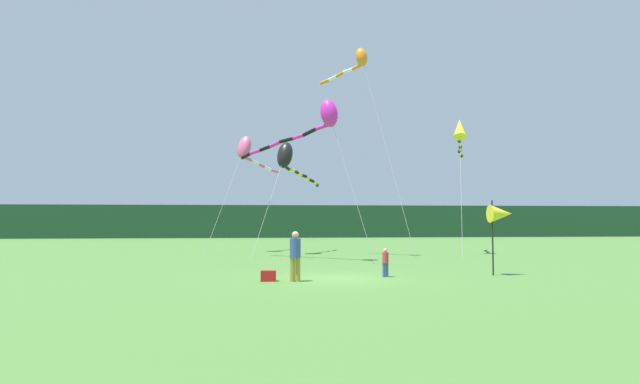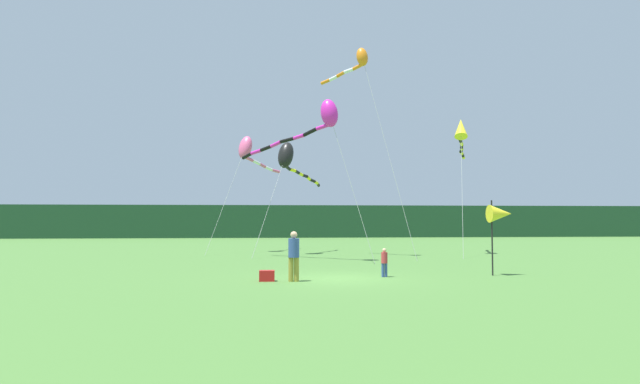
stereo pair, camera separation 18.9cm
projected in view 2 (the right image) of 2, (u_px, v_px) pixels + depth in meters
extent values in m
plane|color=#477533|center=(336.00, 278.00, 19.54)|extent=(120.00, 120.00, 0.00)
cube|color=#1E4228|center=(289.00, 221.00, 64.37)|extent=(108.00, 2.61, 3.89)
cylinder|color=olive|center=(291.00, 269.00, 18.55)|extent=(0.18, 0.18, 0.84)
cylinder|color=olive|center=(296.00, 269.00, 18.57)|extent=(0.18, 0.18, 0.84)
cylinder|color=#334C8C|center=(294.00, 248.00, 18.60)|extent=(0.39, 0.39, 0.67)
sphere|color=tan|center=(294.00, 235.00, 18.62)|extent=(0.25, 0.25, 0.25)
cylinder|color=#334C8C|center=(383.00, 270.00, 20.00)|extent=(0.11, 0.11, 0.52)
cylinder|color=#334C8C|center=(386.00, 270.00, 20.01)|extent=(0.11, 0.11, 0.52)
cylinder|color=#B23338|center=(384.00, 258.00, 20.03)|extent=(0.24, 0.24, 0.41)
sphere|color=tan|center=(384.00, 250.00, 20.04)|extent=(0.15, 0.15, 0.15)
cube|color=red|center=(267.00, 276.00, 18.65)|extent=(0.54, 0.37, 0.38)
cylinder|color=black|center=(492.00, 238.00, 20.61)|extent=(0.06, 0.06, 2.92)
cone|color=yellow|center=(500.00, 214.00, 20.70)|extent=(0.90, 0.70, 0.70)
cylinder|color=#B2B2B2|center=(462.00, 189.00, 31.38)|extent=(1.37, 3.72, 7.97)
cone|color=yellow|center=(461.00, 128.00, 33.49)|extent=(1.22, 1.52, 1.56)
cylinder|color=yellow|center=(460.00, 137.00, 33.67)|extent=(0.27, 0.49, 0.28)
cylinder|color=black|center=(460.00, 140.00, 34.08)|extent=(0.42, 0.52, 0.33)
cylinder|color=yellow|center=(461.00, 143.00, 34.46)|extent=(0.42, 0.53, 0.34)
cylinder|color=black|center=(462.00, 146.00, 34.86)|extent=(0.33, 0.52, 0.32)
cylinder|color=yellow|center=(462.00, 148.00, 35.27)|extent=(0.37, 0.49, 0.24)
cylinder|color=black|center=(461.00, 151.00, 35.68)|extent=(0.28, 0.51, 0.32)
cylinder|color=yellow|center=(461.00, 153.00, 36.08)|extent=(0.42, 0.50, 0.28)
cylinder|color=black|center=(463.00, 155.00, 36.46)|extent=(0.41, 0.52, 0.31)
cylinder|color=yellow|center=(463.00, 157.00, 36.86)|extent=(0.39, 0.50, 0.27)
cylinder|color=#B2B2B2|center=(270.00, 204.00, 31.20)|extent=(2.00, 3.42, 6.21)
ellipsoid|color=black|center=(286.00, 155.00, 33.14)|extent=(1.55, 1.72, 1.94)
cylinder|color=black|center=(288.00, 168.00, 33.35)|extent=(0.47, 0.61, 0.35)
cylinder|color=yellow|center=(292.00, 170.00, 33.80)|extent=(0.52, 0.55, 0.26)
cylinder|color=black|center=(297.00, 172.00, 34.26)|extent=(0.45, 0.60, 0.29)
cylinder|color=yellow|center=(300.00, 174.00, 34.74)|extent=(0.45, 0.59, 0.29)
cylinder|color=black|center=(305.00, 176.00, 35.20)|extent=(0.53, 0.55, 0.27)
cylinder|color=yellow|center=(308.00, 178.00, 35.66)|extent=(0.40, 0.62, 0.34)
cylinder|color=black|center=(312.00, 180.00, 36.12)|extent=(0.54, 0.55, 0.31)
cylinder|color=yellow|center=(316.00, 182.00, 36.58)|extent=(0.42, 0.60, 0.28)
cylinder|color=black|center=(318.00, 184.00, 37.09)|extent=(0.36, 0.62, 0.33)
cylinder|color=#B2B2B2|center=(351.00, 186.00, 26.71)|extent=(2.07, 1.77, 7.73)
ellipsoid|color=#E026B2|center=(329.00, 113.00, 27.68)|extent=(1.47, 1.43, 1.65)
cylinder|color=#E026B2|center=(323.00, 127.00, 27.90)|extent=(0.76, 0.74, 0.33)
cylinder|color=black|center=(310.00, 132.00, 28.37)|extent=(0.82, 0.72, 0.45)
cylinder|color=#E026B2|center=(299.00, 137.00, 28.89)|extent=(0.68, 0.79, 0.28)
cylinder|color=black|center=(287.00, 140.00, 29.35)|extent=(0.85, 0.59, 0.35)
cylinder|color=#E026B2|center=(276.00, 144.00, 29.80)|extent=(0.69, 0.81, 0.36)
cylinder|color=black|center=(266.00, 148.00, 30.36)|extent=(0.75, 0.76, 0.35)
cylinder|color=#E026B2|center=(256.00, 152.00, 30.89)|extent=(0.73, 0.76, 0.32)
cylinder|color=black|center=(247.00, 156.00, 31.45)|extent=(0.71, 0.80, 0.40)
cylinder|color=#B2B2B2|center=(388.00, 153.00, 29.47)|extent=(2.37, 3.04, 11.73)
ellipsoid|color=orange|center=(362.00, 57.00, 31.16)|extent=(1.07, 1.09, 1.23)
cylinder|color=orange|center=(358.00, 67.00, 31.32)|extent=(0.63, 0.62, 0.35)
cylinder|color=white|center=(349.00, 71.00, 31.70)|extent=(0.62, 0.59, 0.28)
cylinder|color=orange|center=(341.00, 74.00, 32.13)|extent=(0.54, 0.67, 0.31)
cylinder|color=white|center=(334.00, 78.00, 32.59)|extent=(0.58, 0.65, 0.30)
cylinder|color=orange|center=(326.00, 82.00, 32.99)|extent=(0.65, 0.59, 0.33)
cylinder|color=#B2B2B2|center=(226.00, 199.00, 33.80)|extent=(2.28, 2.89, 7.01)
ellipsoid|color=#E5598C|center=(245.00, 147.00, 35.52)|extent=(1.46, 1.50, 1.77)
cylinder|color=#E5598C|center=(249.00, 159.00, 35.84)|extent=(0.66, 0.82, 0.34)
cylinder|color=white|center=(256.00, 162.00, 36.55)|extent=(0.64, 0.83, 0.35)
cylinder|color=#E5598C|center=(262.00, 165.00, 37.29)|extent=(0.57, 0.85, 0.33)
cylinder|color=white|center=(268.00, 168.00, 38.02)|extent=(0.66, 0.82, 0.34)
cylinder|color=#E5598C|center=(275.00, 171.00, 38.71)|extent=(0.70, 0.78, 0.29)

